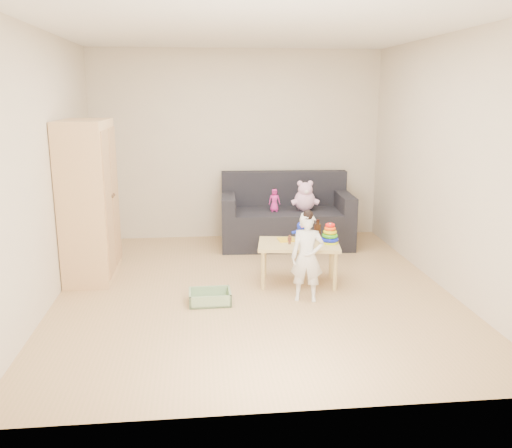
{
  "coord_description": "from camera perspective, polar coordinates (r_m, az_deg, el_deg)",
  "views": [
    {
      "loc": [
        -0.54,
        -5.33,
        2.0
      ],
      "look_at": [
        0.05,
        0.25,
        0.65
      ],
      "focal_mm": 38.0,
      "sensor_mm": 36.0,
      "label": 1
    }
  ],
  "objects": [
    {
      "name": "wooden_figure",
      "position": [
        5.74,
        3.56,
        -1.64
      ],
      "size": [
        0.05,
        0.04,
        0.1
      ],
      "primitive_type": null,
      "rotation": [
        0.0,
        0.0,
        -0.29
      ],
      "color": "#5B2B1C",
      "rests_on": "play_table"
    },
    {
      "name": "sofa",
      "position": [
        7.31,
        3.2,
        -0.38
      ],
      "size": [
        1.77,
        0.95,
        0.49
      ],
      "primitive_type": "cube",
      "rotation": [
        0.0,
        0.0,
        -0.05
      ],
      "color": "black",
      "rests_on": "ground"
    },
    {
      "name": "yellow_book",
      "position": [
        5.9,
        3.24,
        -1.65
      ],
      "size": [
        0.19,
        0.19,
        0.01
      ],
      "primitive_type": "cube",
      "rotation": [
        0.0,
        0.0,
        0.08
      ],
      "color": "yellow",
      "rests_on": "play_table"
    },
    {
      "name": "pink_bear",
      "position": [
        7.22,
        5.16,
        2.75
      ],
      "size": [
        0.32,
        0.29,
        0.34
      ],
      "primitive_type": null,
      "rotation": [
        0.0,
        0.0,
        -0.11
      ],
      "color": "#FFBBE6",
      "rests_on": "sofa"
    },
    {
      "name": "doll",
      "position": [
        7.14,
        1.95,
        2.5
      ],
      "size": [
        0.15,
        0.1,
        0.3
      ],
      "primitive_type": "imported",
      "rotation": [
        0.0,
        0.0,
        0.01
      ],
      "color": "#DC2995",
      "rests_on": "sofa"
    },
    {
      "name": "storage_bin",
      "position": [
        5.37,
        -4.87,
        -7.66
      ],
      "size": [
        0.42,
        0.32,
        0.12
      ],
      "primitive_type": null,
      "rotation": [
        0.0,
        0.0,
        0.02
      ],
      "color": "#85A477",
      "rests_on": "ground"
    },
    {
      "name": "brown_bottle",
      "position": [
        5.97,
        6.49,
        -0.69
      ],
      "size": [
        0.07,
        0.07,
        0.22
      ],
      "color": "black",
      "rests_on": "play_table"
    },
    {
      "name": "blue_plush",
      "position": [
        5.93,
        4.78,
        -0.64
      ],
      "size": [
        0.2,
        0.18,
        0.2
      ],
      "primitive_type": null,
      "rotation": [
        0.0,
        0.0,
        -0.31
      ],
      "color": "#172BD6",
      "rests_on": "play_table"
    },
    {
      "name": "toddler",
      "position": [
        5.33,
        5.4,
        -3.62
      ],
      "size": [
        0.36,
        0.28,
        0.87
      ],
      "primitive_type": "imported",
      "rotation": [
        0.0,
        0.0,
        -0.24
      ],
      "color": "white",
      "rests_on": "ground"
    },
    {
      "name": "wardrobe",
      "position": [
        6.2,
        -17.19,
        2.4
      ],
      "size": [
        0.48,
        0.96,
        1.73
      ],
      "primitive_type": "cube",
      "color": "#E1B37B",
      "rests_on": "ground"
    },
    {
      "name": "room",
      "position": [
        5.4,
        -0.25,
        6.08
      ],
      "size": [
        4.5,
        4.5,
        4.5
      ],
      "color": "tan",
      "rests_on": "ground"
    },
    {
      "name": "play_table",
      "position": [
        5.86,
        4.48,
        -4.13
      ],
      "size": [
        0.93,
        0.66,
        0.45
      ],
      "primitive_type": "cube",
      "rotation": [
        0.0,
        0.0,
        -0.15
      ],
      "color": "tan",
      "rests_on": "ground"
    },
    {
      "name": "ring_stacker",
      "position": [
        5.82,
        7.78,
        -1.17
      ],
      "size": [
        0.19,
        0.19,
        0.22
      ],
      "color": "#DFFF0D",
      "rests_on": "play_table"
    }
  ]
}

